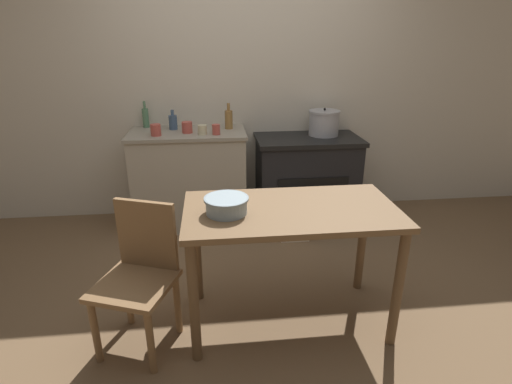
% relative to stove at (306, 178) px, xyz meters
% --- Properties ---
extents(ground_plane, '(14.00, 14.00, 0.00)m').
position_rel_stove_xyz_m(ground_plane, '(-0.57, -1.28, -0.41)').
color(ground_plane, brown).
extents(wall_back, '(8.00, 0.07, 2.55)m').
position_rel_stove_xyz_m(wall_back, '(-0.57, 0.31, 0.87)').
color(wall_back, beige).
rests_on(wall_back, ground_plane).
extents(counter_cabinet, '(1.04, 0.58, 0.89)m').
position_rel_stove_xyz_m(counter_cabinet, '(-1.11, -0.00, 0.04)').
color(counter_cabinet, '#B2A893').
rests_on(counter_cabinet, ground_plane).
extents(stove, '(0.97, 0.58, 0.81)m').
position_rel_stove_xyz_m(stove, '(0.00, 0.00, 0.00)').
color(stove, black).
rests_on(stove, ground_plane).
extents(work_table, '(1.23, 0.66, 0.77)m').
position_rel_stove_xyz_m(work_table, '(-0.46, -1.51, 0.25)').
color(work_table, brown).
rests_on(work_table, ground_plane).
extents(chair, '(0.52, 0.52, 0.84)m').
position_rel_stove_xyz_m(chair, '(-1.32, -1.59, 0.04)').
color(chair, olive).
rests_on(chair, ground_plane).
extents(flour_sack, '(0.25, 0.18, 0.40)m').
position_rel_stove_xyz_m(flour_sack, '(-0.20, -0.44, -0.21)').
color(flour_sack, beige).
rests_on(flour_sack, ground_plane).
extents(stock_pot, '(0.29, 0.29, 0.26)m').
position_rel_stove_xyz_m(stock_pot, '(0.16, 0.07, 0.52)').
color(stock_pot, '#A8A8AD').
rests_on(stock_pot, stove).
extents(mixing_bowl_large, '(0.25, 0.25, 0.09)m').
position_rel_stove_xyz_m(mixing_bowl_large, '(-0.83, -1.54, 0.42)').
color(mixing_bowl_large, '#93A8B2').
rests_on(mixing_bowl_large, work_table).
extents(bottle_far_left, '(0.08, 0.08, 0.18)m').
position_rel_stove_xyz_m(bottle_far_left, '(-1.24, 0.09, 0.56)').
color(bottle_far_left, '#3D5675').
rests_on(bottle_far_left, counter_cabinet).
extents(bottle_left, '(0.07, 0.07, 0.23)m').
position_rel_stove_xyz_m(bottle_left, '(-0.73, 0.06, 0.58)').
color(bottle_left, olive).
rests_on(bottle_left, counter_cabinet).
extents(bottle_mid_left, '(0.06, 0.06, 0.24)m').
position_rel_stove_xyz_m(bottle_mid_left, '(-1.50, 0.20, 0.58)').
color(bottle_mid_left, '#517F5B').
rests_on(bottle_mid_left, counter_cabinet).
extents(cup_center_left, '(0.07, 0.07, 0.09)m').
position_rel_stove_xyz_m(cup_center_left, '(-0.85, -0.16, 0.53)').
color(cup_center_left, '#B74C42').
rests_on(cup_center_left, counter_cabinet).
extents(cup_center, '(0.09, 0.09, 0.10)m').
position_rel_stove_xyz_m(cup_center, '(-1.11, -0.07, 0.54)').
color(cup_center, '#B74C42').
rests_on(cup_center, counter_cabinet).
extents(cup_center_right, '(0.08, 0.08, 0.08)m').
position_rel_stove_xyz_m(cup_center_right, '(-0.97, -0.15, 0.53)').
color(cup_center_right, beige).
rests_on(cup_center_right, counter_cabinet).
extents(cup_mid_right, '(0.09, 0.09, 0.10)m').
position_rel_stove_xyz_m(cup_mid_right, '(-1.37, -0.15, 0.54)').
color(cup_mid_right, '#B74C42').
rests_on(cup_mid_right, counter_cabinet).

